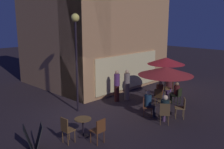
{
  "coord_description": "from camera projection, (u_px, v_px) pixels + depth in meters",
  "views": [
    {
      "loc": [
        -6.98,
        -9.05,
        4.41
      ],
      "look_at": [
        1.21,
        -1.03,
        1.9
      ],
      "focal_mm": 40.97,
      "sensor_mm": 36.0,
      "label": 1
    }
  ],
  "objects": [
    {
      "name": "cafe_chair_3",
      "position": [
        169.0,
        88.0,
        14.45
      ],
      "size": [
        0.47,
        0.47,
        0.94
      ],
      "rotation": [
        0.0,
        0.0,
        -2.9
      ],
      "color": "#512F1C",
      "rests_on": "ground"
    },
    {
      "name": "patron_seated_4",
      "position": [
        175.0,
        92.0,
        13.35
      ],
      "size": [
        0.33,
        0.52,
        1.19
      ],
      "rotation": [
        0.0,
        0.0,
        1.65
      ],
      "color": "black",
      "rests_on": "ground"
    },
    {
      "name": "patron_seated_0",
      "position": [
        149.0,
        102.0,
        11.63
      ],
      "size": [
        0.48,
        0.51,
        1.24
      ],
      "rotation": [
        0.0,
        0.0,
        -0.93
      ],
      "color": "black",
      "rests_on": "ground"
    },
    {
      "name": "cafe_chair_1",
      "position": [
        165.0,
        112.0,
        10.72
      ],
      "size": [
        0.59,
        0.59,
        0.97
      ],
      "rotation": [
        0.0,
        0.0,
        0.61
      ],
      "color": "brown",
      "rests_on": "ground"
    },
    {
      "name": "patron_standing_6",
      "position": [
        127.0,
        85.0,
        14.0
      ],
      "size": [
        0.32,
        0.32,
        1.7
      ],
      "rotation": [
        0.0,
        0.0,
        2.12
      ],
      "color": "#7F645E",
      "rests_on": "ground"
    },
    {
      "name": "cafe_chair_7",
      "position": [
        99.0,
        129.0,
        9.09
      ],
      "size": [
        0.44,
        0.44,
        0.94
      ],
      "rotation": [
        0.0,
        0.0,
        1.6
      ],
      "color": "#5E3118",
      "rests_on": "ground"
    },
    {
      "name": "cafe_chair_0",
      "position": [
        146.0,
        105.0,
        11.68
      ],
      "size": [
        0.6,
        0.6,
        0.89
      ],
      "rotation": [
        0.0,
        0.0,
        -0.93
      ],
      "color": "brown",
      "rests_on": "ground"
    },
    {
      "name": "cafe_chair_2",
      "position": [
        182.0,
        106.0,
        11.44
      ],
      "size": [
        0.6,
        0.6,
        0.94
      ],
      "rotation": [
        0.0,
        0.0,
        2.18
      ],
      "color": "brown",
      "rests_on": "ground"
    },
    {
      "name": "patron_standing_5",
      "position": [
        117.0,
        86.0,
        13.76
      ],
      "size": [
        0.31,
        0.31,
        1.71
      ],
      "rotation": [
        0.0,
        0.0,
        5.36
      ],
      "color": "#441815",
      "rests_on": "ground"
    },
    {
      "name": "patron_seated_2",
      "position": [
        169.0,
        86.0,
        14.3
      ],
      "size": [
        0.54,
        0.42,
        1.24
      ],
      "rotation": [
        0.0,
        0.0,
        -2.9
      ],
      "color": "#5E3B6F",
      "rests_on": "ground"
    },
    {
      "name": "street_lamp_near_corner",
      "position": [
        76.0,
        40.0,
        11.69
      ],
      "size": [
        0.38,
        0.38,
        4.64
      ],
      "color": "black",
      "rests_on": "ground"
    },
    {
      "name": "cafe_table_2",
      "position": [
        83.0,
        124.0,
        9.68
      ],
      "size": [
        0.65,
        0.65,
        0.72
      ],
      "color": "black",
      "rests_on": "ground"
    },
    {
      "name": "patio_umbrella_1",
      "position": [
        166.0,
        61.0,
        13.42
      ],
      "size": [
        1.96,
        1.96,
        2.41
      ],
      "color": "black",
      "rests_on": "ground"
    },
    {
      "name": "cafe_chair_5",
      "position": [
        178.0,
        94.0,
        13.29
      ],
      "size": [
        0.44,
        0.44,
        0.88
      ],
      "rotation": [
        0.0,
        0.0,
        1.65
      ],
      "color": "black",
      "rests_on": "ground"
    },
    {
      "name": "patron_seated_1",
      "position": [
        165.0,
        107.0,
        10.82
      ],
      "size": [
        0.55,
        0.51,
        1.29
      ],
      "rotation": [
        0.0,
        0.0,
        0.61
      ],
      "color": "#59395D",
      "rests_on": "ground"
    },
    {
      "name": "patio_umbrella_0",
      "position": [
        166.0,
        71.0,
        11.23
      ],
      "size": [
        2.42,
        2.42,
        2.34
      ],
      "color": "black",
      "rests_on": "ground"
    },
    {
      "name": "cafe_table_1",
      "position": [
        165.0,
        92.0,
        13.78
      ],
      "size": [
        0.65,
        0.65,
        0.76
      ],
      "color": "black",
      "rests_on": "ground"
    },
    {
      "name": "menu_sandwich_board",
      "position": [
        33.0,
        138.0,
        8.69
      ],
      "size": [
        0.81,
        0.77,
        0.87
      ],
      "rotation": [
        0.0,
        0.0,
        -0.45
      ],
      "color": "black",
      "rests_on": "ground"
    },
    {
      "name": "cafe_table_0",
      "position": [
        164.0,
        106.0,
        11.58
      ],
      "size": [
        0.62,
        0.62,
        0.77
      ],
      "color": "black",
      "rests_on": "ground"
    },
    {
      "name": "cafe_chair_6",
      "position": [
        66.0,
        128.0,
        9.09
      ],
      "size": [
        0.4,
        0.4,
        0.99
      ],
      "rotation": [
        0.0,
        0.0,
        0.04
      ],
      "color": "brown",
      "rests_on": "ground"
    },
    {
      "name": "ground_plane",
      "position": [
        78.0,
        114.0,
        12.0
      ],
      "size": [
        60.0,
        60.0,
        0.0
      ],
      "primitive_type": "plane",
      "color": "#291F24"
    },
    {
      "name": "cafe_chair_4",
      "position": [
        159.0,
        96.0,
        13.14
      ],
      "size": [
        0.49,
        0.49,
        0.89
      ],
      "rotation": [
        0.0,
        0.0,
        0.2
      ],
      "color": "brown",
      "rests_on": "ground"
    },
    {
      "name": "patron_seated_3",
      "position": [
        160.0,
        91.0,
        13.21
      ],
      "size": [
        0.55,
        0.43,
        1.29
      ],
      "rotation": [
        0.0,
        0.0,
        0.2
      ],
      "color": "#2B2F51",
      "rests_on": "ground"
    },
    {
      "name": "cafe_building",
      "position": [
        91.0,
        19.0,
        15.8
      ],
      "size": [
        7.81,
        7.19,
        8.78
      ],
      "color": "tan",
      "rests_on": "ground"
    }
  ]
}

